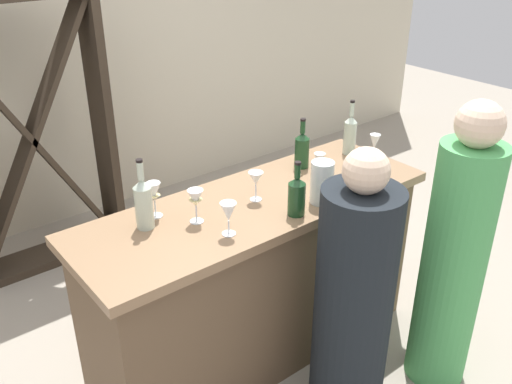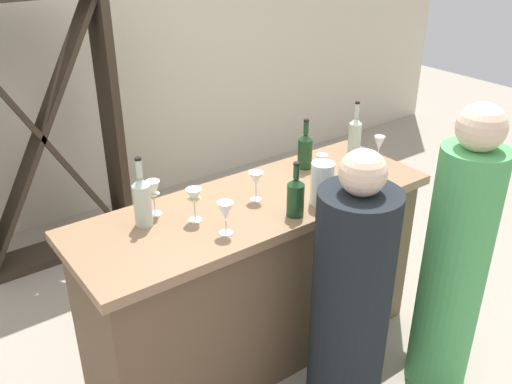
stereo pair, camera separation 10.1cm
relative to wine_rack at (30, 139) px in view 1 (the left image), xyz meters
name	(u,v)px [view 1 (the left image)]	position (x,y,z in m)	size (l,w,h in m)	color
ground_plane	(256,348)	(0.56, -1.65, -0.92)	(12.00, 12.00, 0.00)	#9E9384
back_wall	(70,39)	(0.56, 0.55, 0.48)	(8.00, 0.10, 2.80)	beige
bar_counter	(256,279)	(0.56, -1.65, -0.44)	(1.89, 0.65, 0.96)	brown
wine_rack	(30,139)	(0.00, 0.00, 0.00)	(1.07, 0.28, 1.84)	#33281E
wine_bottle_leftmost_clear_pale	(143,202)	(0.01, -1.54, 0.17)	(0.08, 0.08, 0.34)	#B7C6B2
wine_bottle_second_left_olive_green	(297,195)	(0.63, -1.87, 0.14)	(0.08, 0.08, 0.27)	#193D1E
wine_bottle_center_olive_green	(302,149)	(1.02, -1.49, 0.15)	(0.08, 0.08, 0.29)	#193D1E
wine_bottle_second_right_clear_pale	(350,134)	(1.37, -1.52, 0.16)	(0.07, 0.07, 0.33)	#B7C6B2
wine_glass_near_left	(228,213)	(0.27, -1.82, 0.15)	(0.07, 0.07, 0.16)	white
wine_glass_near_center	(375,143)	(1.40, -1.68, 0.15)	(0.06, 0.06, 0.16)	white
wine_glass_near_right	(320,161)	(1.00, -1.65, 0.14)	(0.06, 0.06, 0.14)	white
wine_glass_far_left	(256,179)	(0.57, -1.64, 0.15)	(0.07, 0.07, 0.15)	white
wine_glass_far_center	(196,200)	(0.22, -1.64, 0.15)	(0.07, 0.07, 0.16)	white
wine_glass_far_right	(154,193)	(0.10, -1.47, 0.16)	(0.07, 0.07, 0.18)	white
water_pitcher	(322,182)	(0.81, -1.86, 0.15)	(0.11, 0.11, 0.22)	silver
person_left_guest	(454,260)	(1.21, -2.39, -0.20)	(0.37, 0.37, 1.54)	#4CA559
person_center_guest	(353,301)	(0.67, -2.24, -0.28)	(0.43, 0.43, 1.41)	black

